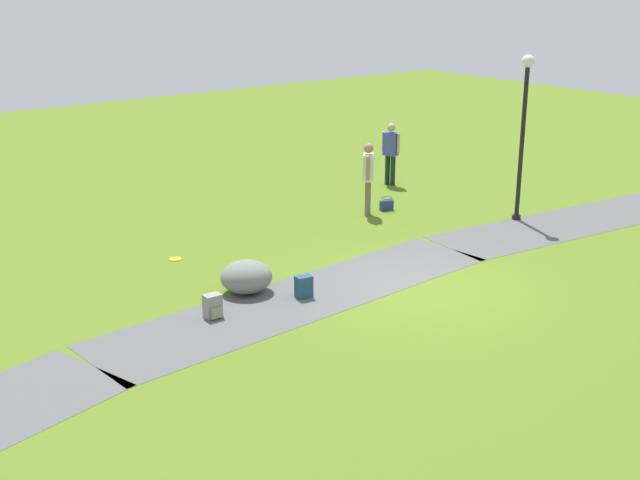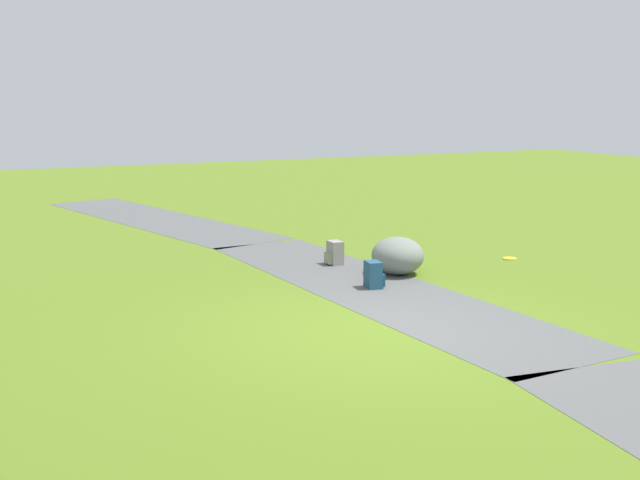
{
  "view_description": "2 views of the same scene",
  "coord_description": "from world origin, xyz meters",
  "px_view_note": "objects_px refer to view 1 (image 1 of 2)",
  "views": [
    {
      "loc": [
        10.11,
        9.97,
        5.54
      ],
      "look_at": [
        1.76,
        -0.75,
        1.09
      ],
      "focal_mm": 47.12,
      "sensor_mm": 36.0,
      "label": 1
    },
    {
      "loc": [
        -8.08,
        4.62,
        2.82
      ],
      "look_at": [
        -0.71,
        1.11,
        1.32
      ],
      "focal_mm": 44.86,
      "sensor_mm": 36.0,
      "label": 2
    }
  ],
  "objects_px": {
    "lamp_post": "(524,120)",
    "spare_backpack_on_lawn": "(213,306)",
    "woman_with_handbag": "(368,174)",
    "man_near_boulder": "(391,149)",
    "lawn_boulder": "(246,277)",
    "handbag_on_grass": "(387,204)",
    "backpack_by_boulder": "(303,287)",
    "frisbee_on_grass": "(175,259)"
  },
  "relations": [
    {
      "from": "handbag_on_grass",
      "to": "backpack_by_boulder",
      "type": "height_order",
      "value": "backpack_by_boulder"
    },
    {
      "from": "spare_backpack_on_lawn",
      "to": "frisbee_on_grass",
      "type": "bearing_deg",
      "value": -106.93
    },
    {
      "from": "backpack_by_boulder",
      "to": "woman_with_handbag",
      "type": "bearing_deg",
      "value": -143.2
    },
    {
      "from": "lamp_post",
      "to": "backpack_by_boulder",
      "type": "distance_m",
      "value": 7.08
    },
    {
      "from": "man_near_boulder",
      "to": "backpack_by_boulder",
      "type": "height_order",
      "value": "man_near_boulder"
    },
    {
      "from": "lamp_post",
      "to": "spare_backpack_on_lawn",
      "type": "relative_size",
      "value": 9.29
    },
    {
      "from": "woman_with_handbag",
      "to": "man_near_boulder",
      "type": "relative_size",
      "value": 1.03
    },
    {
      "from": "frisbee_on_grass",
      "to": "man_near_boulder",
      "type": "bearing_deg",
      "value": -166.25
    },
    {
      "from": "woman_with_handbag",
      "to": "lawn_boulder",
      "type": "bearing_deg",
      "value": 25.85
    },
    {
      "from": "lamp_post",
      "to": "backpack_by_boulder",
      "type": "relative_size",
      "value": 9.29
    },
    {
      "from": "frisbee_on_grass",
      "to": "lawn_boulder",
      "type": "bearing_deg",
      "value": 93.74
    },
    {
      "from": "spare_backpack_on_lawn",
      "to": "man_near_boulder",
      "type": "bearing_deg",
      "value": -150.18
    },
    {
      "from": "woman_with_handbag",
      "to": "spare_backpack_on_lawn",
      "type": "relative_size",
      "value": 4.23
    },
    {
      "from": "lawn_boulder",
      "to": "woman_with_handbag",
      "type": "relative_size",
      "value": 0.68
    },
    {
      "from": "man_near_boulder",
      "to": "frisbee_on_grass",
      "type": "bearing_deg",
      "value": 13.75
    },
    {
      "from": "handbag_on_grass",
      "to": "backpack_by_boulder",
      "type": "relative_size",
      "value": 0.85
    },
    {
      "from": "backpack_by_boulder",
      "to": "spare_backpack_on_lawn",
      "type": "distance_m",
      "value": 1.72
    },
    {
      "from": "lawn_boulder",
      "to": "woman_with_handbag",
      "type": "height_order",
      "value": "woman_with_handbag"
    },
    {
      "from": "woman_with_handbag",
      "to": "handbag_on_grass",
      "type": "height_order",
      "value": "woman_with_handbag"
    },
    {
      "from": "lamp_post",
      "to": "frisbee_on_grass",
      "type": "distance_m",
      "value": 8.21
    },
    {
      "from": "handbag_on_grass",
      "to": "frisbee_on_grass",
      "type": "bearing_deg",
      "value": 0.51
    },
    {
      "from": "woman_with_handbag",
      "to": "man_near_boulder",
      "type": "bearing_deg",
      "value": -142.64
    },
    {
      "from": "lawn_boulder",
      "to": "handbag_on_grass",
      "type": "bearing_deg",
      "value": -156.54
    },
    {
      "from": "lamp_post",
      "to": "spare_backpack_on_lawn",
      "type": "bearing_deg",
      "value": 4.11
    },
    {
      "from": "lawn_boulder",
      "to": "man_near_boulder",
      "type": "xyz_separation_m",
      "value": [
        -7.25,
        -4.16,
        0.66
      ]
    },
    {
      "from": "handbag_on_grass",
      "to": "lawn_boulder",
      "type": "bearing_deg",
      "value": 23.46
    },
    {
      "from": "lamp_post",
      "to": "backpack_by_boulder",
      "type": "height_order",
      "value": "lamp_post"
    },
    {
      "from": "lamp_post",
      "to": "man_near_boulder",
      "type": "height_order",
      "value": "lamp_post"
    },
    {
      "from": "man_near_boulder",
      "to": "spare_backpack_on_lawn",
      "type": "xyz_separation_m",
      "value": [
        8.3,
        4.76,
        -0.76
      ]
    },
    {
      "from": "woman_with_handbag",
      "to": "lamp_post",
      "type": "bearing_deg",
      "value": 136.04
    },
    {
      "from": "lawn_boulder",
      "to": "backpack_by_boulder",
      "type": "height_order",
      "value": "lawn_boulder"
    },
    {
      "from": "man_near_boulder",
      "to": "handbag_on_grass",
      "type": "height_order",
      "value": "man_near_boulder"
    },
    {
      "from": "backpack_by_boulder",
      "to": "lawn_boulder",
      "type": "bearing_deg",
      "value": -50.49
    },
    {
      "from": "lamp_post",
      "to": "lawn_boulder",
      "type": "xyz_separation_m",
      "value": [
        7.38,
        0.01,
        -1.99
      ]
    },
    {
      "from": "spare_backpack_on_lawn",
      "to": "frisbee_on_grass",
      "type": "distance_m",
      "value": 3.08
    },
    {
      "from": "handbag_on_grass",
      "to": "backpack_by_boulder",
      "type": "bearing_deg",
      "value": 33.33
    },
    {
      "from": "lamp_post",
      "to": "spare_backpack_on_lawn",
      "type": "xyz_separation_m",
      "value": [
        8.43,
        0.61,
        -2.09
      ]
    },
    {
      "from": "man_near_boulder",
      "to": "spare_backpack_on_lawn",
      "type": "height_order",
      "value": "man_near_boulder"
    },
    {
      "from": "lawn_boulder",
      "to": "handbag_on_grass",
      "type": "xyz_separation_m",
      "value": [
        -5.53,
        -2.4,
        -0.15
      ]
    },
    {
      "from": "lamp_post",
      "to": "frisbee_on_grass",
      "type": "height_order",
      "value": "lamp_post"
    },
    {
      "from": "lawn_boulder",
      "to": "man_near_boulder",
      "type": "relative_size",
      "value": 0.7
    },
    {
      "from": "man_near_boulder",
      "to": "frisbee_on_grass",
      "type": "relative_size",
      "value": 6.83
    }
  ]
}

